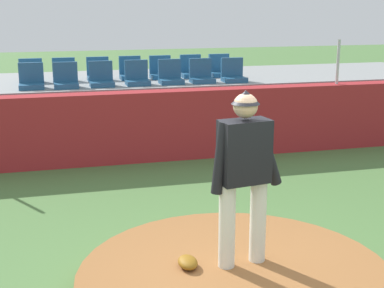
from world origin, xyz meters
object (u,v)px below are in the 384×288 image
Objects in this scene: stadium_chair_0 at (31,81)px; pitcher at (244,166)px; stadium_chair_7 at (31,75)px; stadium_chair_13 at (220,69)px; stadium_chair_10 at (131,72)px; stadium_chair_11 at (161,71)px; stadium_chair_1 at (66,80)px; stadium_chair_3 at (137,77)px; stadium_chair_6 at (233,74)px; stadium_chair_12 at (191,70)px; stadium_chair_5 at (201,75)px; fielding_glove at (188,262)px; stadium_chair_4 at (170,76)px; stadium_chair_9 at (98,73)px; stadium_chair_2 at (101,78)px; stadium_chair_8 at (64,74)px.

pitcher is at bearing 109.34° from stadium_chair_0.
stadium_chair_7 is 4.20m from stadium_chair_13.
stadium_chair_0 is 2.29m from stadium_chair_10.
stadium_chair_1 is at bearing 22.92° from stadium_chair_11.
stadium_chair_6 is at bearing 178.57° from stadium_chair_3.
stadium_chair_1 is 1.00× the size of stadium_chair_11.
stadium_chair_12 is at bearing 71.44° from pitcher.
stadium_chair_5 is 1.66m from stadium_chair_10.
stadium_chair_6 is 0.93m from stadium_chair_13.
stadium_chair_1 and stadium_chair_6 have the same top height.
stadium_chair_0 reaches higher than fielding_glove.
stadium_chair_13 is (4.20, 0.02, 0.00)m from stadium_chair_7.
stadium_chair_11 is (-0.04, 0.84, 0.00)m from stadium_chair_4.
stadium_chair_7 is (-3.51, 0.87, 0.00)m from stadium_chair_5.
stadium_chair_6 is 1.00× the size of stadium_chair_12.
stadium_chair_5 is at bearing 163.55° from fielding_glove.
stadium_chair_0 and stadium_chair_12 have the same top height.
stadium_chair_4 is at bearing 148.33° from stadium_chair_9.
stadium_chair_2 is at bearing 23.02° from stadium_chair_12.
stadium_chair_7 is at bearing 0.52° from stadium_chair_12.
stadium_chair_12 is (3.52, 0.03, 0.00)m from stadium_chair_7.
pitcher is 7.33m from stadium_chair_8.
stadium_chair_1 and stadium_chair_8 have the same top height.
stadium_chair_5 and stadium_chair_11 have the same top height.
stadium_chair_0 is 2.81m from stadium_chair_4.
fielding_glove is 0.60× the size of stadium_chair_8.
stadium_chair_10 is at bearing -33.38° from stadium_chair_5.
stadium_chair_2 is (-0.84, 6.28, 0.10)m from pitcher.
stadium_chair_2 is 2.94m from stadium_chair_13.
pitcher is at bearing 85.17° from fielding_glove.
stadium_chair_0 is 3.60m from stadium_chair_12.
stadium_chair_4 is 1.68m from stadium_chair_9.
stadium_chair_3 is at bearing -0.47° from stadium_chair_5.
stadium_chair_6 is 1.00× the size of stadium_chair_11.
stadium_chair_12 is (3.49, 0.88, 0.00)m from stadium_chair_0.
pitcher is 6.67m from stadium_chair_0.
stadium_chair_5 is at bearing 162.71° from stadium_chair_8.
stadium_chair_1 is 1.00× the size of stadium_chair_13.
pitcher is at bearing 107.39° from stadium_chair_7.
pitcher reaches higher than stadium_chair_5.
stadium_chair_6 is at bearing 179.24° from stadium_chair_2.
stadium_chair_1 is at bearing 1.32° from stadium_chair_4.
stadium_chair_7 is at bearing 1.06° from stadium_chair_8.
stadium_chair_10 is 2.07m from stadium_chair_13.
fielding_glove is 6.79m from stadium_chair_6.
stadium_chair_10 is at bearing -178.55° from stadium_chair_9.
pitcher reaches higher than stadium_chair_13.
stadium_chair_2 and stadium_chair_7 have the same top height.
pitcher is at bearing 103.90° from stadium_chair_1.
stadium_chair_13 is (3.52, 0.01, 0.00)m from stadium_chair_8.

